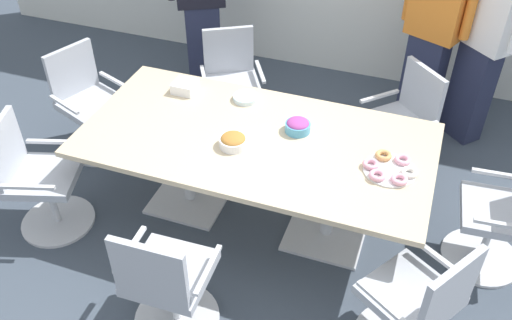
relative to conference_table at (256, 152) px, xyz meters
The scene contains 16 objects.
ground_plane 0.63m from the conference_table, ahead, with size 10.00×10.00×0.01m, color #3D4754.
conference_table is the anchor object (origin of this frame).
office_chair_0 1.67m from the conference_table, 167.77° to the left, with size 0.70×0.70×0.91m.
office_chair_1 1.57m from the conference_table, 157.67° to the right, with size 0.68×0.68×0.91m.
office_chair_2 1.13m from the conference_table, 98.11° to the right, with size 0.56×0.56×0.91m.
office_chair_3 1.46m from the conference_table, 31.68° to the right, with size 0.75×0.75×0.91m.
office_chair_4 1.71m from the conference_table, ahead, with size 0.58×0.58×0.91m.
office_chair_5 1.31m from the conference_table, 46.36° to the left, with size 0.76×0.76×0.91m.
office_chair_6 1.21m from the conference_table, 120.04° to the left, with size 0.74×0.74×0.91m.
person_standing_1 1.96m from the conference_table, 59.75° to the left, with size 0.59×0.38×1.84m.
person_standing_2 2.16m from the conference_table, 49.44° to the left, with size 0.50×0.47×1.85m.
snack_bowl_pretzels 0.25m from the conference_table, 128.09° to the right, with size 0.19×0.19×0.09m.
snack_bowl_candy_mix 0.34m from the conference_table, 33.96° to the left, with size 0.18×0.18×0.10m.
donut_platter 0.93m from the conference_table, ahead, with size 0.35×0.34×0.04m.
plate_stack 0.49m from the conference_table, 119.06° to the left, with size 0.19×0.19×0.04m.
napkin_pile 0.81m from the conference_table, 152.41° to the left, with size 0.17×0.17×0.08m, color white.
Camera 1 is at (1.02, -2.84, 3.04)m, focal length 38.95 mm.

